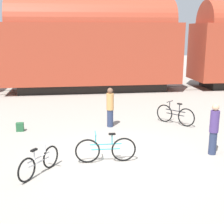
# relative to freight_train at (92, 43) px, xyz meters

# --- Properties ---
(ground_plane) EXTENTS (80.00, 80.00, 0.00)m
(ground_plane) POSITION_rel_freight_train_xyz_m (-0.00, -11.29, -3.04)
(ground_plane) COLOR gray
(freight_train) EXTENTS (36.16, 3.09, 5.77)m
(freight_train) POSITION_rel_freight_train_xyz_m (0.00, 0.00, 0.00)
(freight_train) COLOR black
(freight_train) RESTS_ON ground_plane
(rail_near) EXTENTS (48.16, 0.07, 0.01)m
(rail_near) POSITION_rel_freight_train_xyz_m (-0.00, -0.72, -3.03)
(rail_near) COLOR #4C4238
(rail_near) RESTS_ON ground_plane
(rail_far) EXTENTS (48.16, 0.07, 0.01)m
(rail_far) POSITION_rel_freight_train_xyz_m (-0.00, 0.72, -3.03)
(rail_far) COLOR #4C4238
(rail_far) RESTS_ON ground_plane
(bicycle_silver) EXTENTS (0.99, 1.36, 0.81)m
(bicycle_silver) POSITION_rel_freight_train_xyz_m (-2.36, -12.27, -2.69)
(bicycle_silver) COLOR black
(bicycle_silver) RESTS_ON ground_plane
(bicycle_teal) EXTENTS (1.82, 0.46, 0.92)m
(bicycle_teal) POSITION_rel_freight_train_xyz_m (-0.48, -11.68, -2.64)
(bicycle_teal) COLOR black
(bicycle_teal) RESTS_ON ground_plane
(bicycle_black) EXTENTS (1.23, 1.37, 0.95)m
(bicycle_black) POSITION_rel_freight_train_xyz_m (2.86, -8.15, -2.64)
(bicycle_black) COLOR black
(bicycle_black) RESTS_ON ground_plane
(person_in_tan) EXTENTS (0.30, 0.30, 1.61)m
(person_in_tan) POSITION_rel_freight_train_xyz_m (0.11, -8.15, -2.22)
(person_in_tan) COLOR #283351
(person_in_tan) RESTS_ON ground_plane
(person_in_purple) EXTENTS (0.28, 0.28, 1.64)m
(person_in_purple) POSITION_rel_freight_train_xyz_m (2.95, -11.51, -2.19)
(person_in_purple) COLOR #283351
(person_in_purple) RESTS_ON ground_plane
(backpack) EXTENTS (0.28, 0.20, 0.34)m
(backpack) POSITION_rel_freight_train_xyz_m (-3.46, -8.28, -2.87)
(backpack) COLOR #235633
(backpack) RESTS_ON ground_plane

